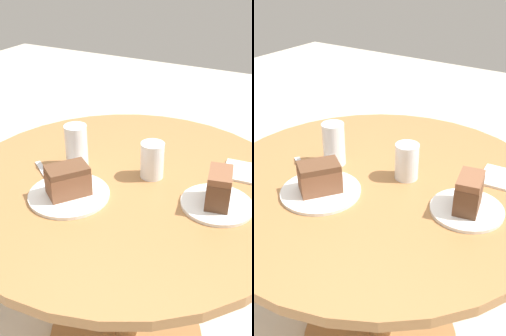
{
  "view_description": "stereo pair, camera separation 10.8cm",
  "coord_description": "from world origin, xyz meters",
  "views": [
    {
      "loc": [
        -0.93,
        -0.5,
        1.4
      ],
      "look_at": [
        0.0,
        0.0,
        0.8
      ],
      "focal_mm": 42.0,
      "sensor_mm": 36.0,
      "label": 1
    },
    {
      "loc": [
        -0.87,
        -0.59,
        1.4
      ],
      "look_at": [
        0.0,
        0.0,
        0.8
      ],
      "focal_mm": 42.0,
      "sensor_mm": 36.0,
      "label": 2
    }
  ],
  "objects": [
    {
      "name": "ground_plane",
      "position": [
        0.0,
        0.0,
        0.0
      ],
      "size": [
        8.0,
        8.0,
        0.0
      ],
      "primitive_type": "plane",
      "color": "beige"
    },
    {
      "name": "table",
      "position": [
        0.0,
        0.0,
        0.56
      ],
      "size": [
        1.08,
        1.08,
        0.76
      ],
      "color": "#9E6B3D",
      "rests_on": "ground_plane"
    },
    {
      "name": "plate_near",
      "position": [
        -0.16,
        0.1,
        0.76
      ],
      "size": [
        0.24,
        0.24,
        0.01
      ],
      "color": "white",
      "rests_on": "table"
    },
    {
      "name": "plate_far",
      "position": [
        -0.01,
        -0.29,
        0.76
      ],
      "size": [
        0.2,
        0.2,
        0.01
      ],
      "color": "white",
      "rests_on": "table"
    },
    {
      "name": "cake_slice_near",
      "position": [
        -0.16,
        0.1,
        0.81
      ],
      "size": [
        0.14,
        0.13,
        0.09
      ],
      "rotation": [
        0.0,
        0.0,
        4.08
      ],
      "color": "brown",
      "rests_on": "plate_near"
    },
    {
      "name": "cake_slice_far",
      "position": [
        -0.01,
        -0.29,
        0.82
      ],
      "size": [
        0.12,
        0.09,
        0.1
      ],
      "rotation": [
        0.0,
        0.0,
        1.79
      ],
      "color": "brown",
      "rests_on": "plate_far"
    },
    {
      "name": "glass_lemonade",
      "position": [
        0.06,
        -0.06,
        0.81
      ],
      "size": [
        0.07,
        0.07,
        0.12
      ],
      "color": "silver",
      "rests_on": "table"
    },
    {
      "name": "glass_water",
      "position": [
        0.0,
        0.18,
        0.82
      ],
      "size": [
        0.07,
        0.07,
        0.14
      ],
      "color": "silver",
      "rests_on": "table"
    },
    {
      "name": "napkin_stack",
      "position": [
        0.21,
        -0.32,
        0.76
      ],
      "size": [
        0.14,
        0.14,
        0.01
      ],
      "rotation": [
        0.0,
        0.0,
        0.09
      ],
      "color": "silver",
      "rests_on": "table"
    },
    {
      "name": "fork",
      "position": [
        -0.1,
        0.24,
        0.76
      ],
      "size": [
        0.12,
        0.16,
        0.0
      ],
      "rotation": [
        0.0,
        0.0,
        0.95
      ],
      "color": "silver",
      "rests_on": "table"
    }
  ]
}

